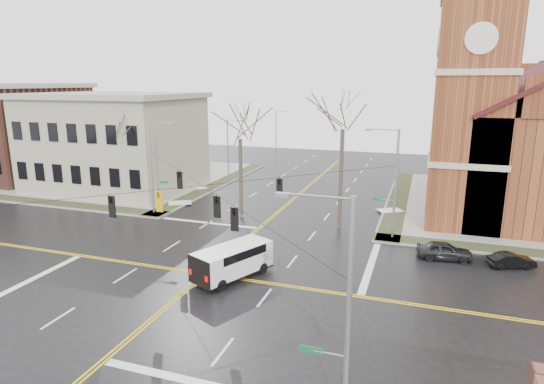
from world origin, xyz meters
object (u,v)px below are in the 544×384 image
(streetlight_north_b, at_px, (277,132))
(tree_nw_far, at_px, (135,130))
(tree_ne, at_px, (343,122))
(streetlight_north_a, at_px, (229,147))
(parked_car_b, at_px, (512,260))
(signal_pole_ne, at_px, (393,181))
(tree_nw_near, at_px, (240,134))
(signal_pole_nw, at_px, (153,165))
(signal_pole_se, at_px, (344,314))
(parked_car_a, at_px, (444,251))
(cargo_van, at_px, (235,259))

(streetlight_north_b, height_order, tree_nw_far, tree_nw_far)
(tree_nw_far, bearing_deg, tree_ne, -3.18)
(streetlight_north_a, height_order, parked_car_b, streetlight_north_a)
(streetlight_north_a, bearing_deg, signal_pole_ne, -36.90)
(streetlight_north_a, distance_m, tree_ne, 23.47)
(tree_nw_near, bearing_deg, signal_pole_nw, -166.54)
(parked_car_b, relative_size, tree_ne, 0.25)
(signal_pole_nw, xyz_separation_m, streetlight_north_a, (0.67, 16.50, -0.48))
(signal_pole_ne, distance_m, tree_nw_near, 14.73)
(signal_pole_ne, distance_m, streetlight_north_a, 27.48)
(signal_pole_se, height_order, streetlight_north_a, signal_pole_se)
(parked_car_a, height_order, tree_ne, tree_ne)
(signal_pole_nw, xyz_separation_m, cargo_van, (13.42, -11.20, -3.68))
(streetlight_north_b, bearing_deg, signal_pole_nw, -91.05)
(signal_pole_nw, bearing_deg, signal_pole_ne, 0.00)
(tree_nw_far, relative_size, tree_ne, 0.84)
(signal_pole_ne, xyz_separation_m, tree_nw_near, (-14.27, 2.01, 3.08))
(signal_pole_se, height_order, streetlight_north_b, signal_pole_se)
(signal_pole_ne, xyz_separation_m, tree_nw_far, (-26.32, 2.76, 2.97))
(tree_ne, bearing_deg, streetlight_north_b, 116.47)
(signal_pole_ne, height_order, parked_car_b, signal_pole_ne)
(signal_pole_ne, distance_m, tree_nw_far, 26.63)
(signal_pole_nw, bearing_deg, tree_nw_near, 13.46)
(cargo_van, bearing_deg, tree_nw_near, 135.89)
(signal_pole_ne, bearing_deg, streetlight_north_b, 121.05)
(signal_pole_se, xyz_separation_m, tree_nw_far, (-26.32, 25.76, 2.97))
(streetlight_north_a, distance_m, tree_nw_far, 14.82)
(parked_car_b, relative_size, tree_nw_far, 0.29)
(signal_pole_ne, bearing_deg, streetlight_north_a, 143.10)
(signal_pole_nw, bearing_deg, streetlight_north_a, 87.68)
(parked_car_a, height_order, tree_nw_far, tree_nw_far)
(streetlight_north_a, height_order, tree_ne, tree_ne)
(signal_pole_ne, height_order, parked_car_a, signal_pole_ne)
(parked_car_a, bearing_deg, tree_ne, 54.18)
(signal_pole_nw, relative_size, parked_car_a, 2.28)
(streetlight_north_a, xyz_separation_m, tree_nw_near, (7.71, -14.49, 3.56))
(parked_car_a, bearing_deg, parked_car_b, -97.34)
(signal_pole_ne, bearing_deg, parked_car_a, -39.71)
(signal_pole_ne, distance_m, signal_pole_se, 23.00)
(signal_pole_nw, distance_m, parked_car_b, 31.75)
(signal_pole_ne, distance_m, parked_car_a, 6.87)
(streetlight_north_b, distance_m, tree_ne, 39.36)
(streetlight_north_b, bearing_deg, parked_car_a, -56.82)
(tree_nw_far, bearing_deg, cargo_van, -39.22)
(streetlight_north_a, height_order, streetlight_north_b, same)
(streetlight_north_b, xyz_separation_m, tree_nw_far, (-4.34, -33.74, 3.45))
(signal_pole_se, distance_m, tree_nw_near, 28.95)
(streetlight_north_a, distance_m, parked_car_a, 33.07)
(cargo_van, xyz_separation_m, tree_nw_far, (-17.10, 13.95, 6.65))
(parked_car_a, distance_m, tree_nw_far, 31.91)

